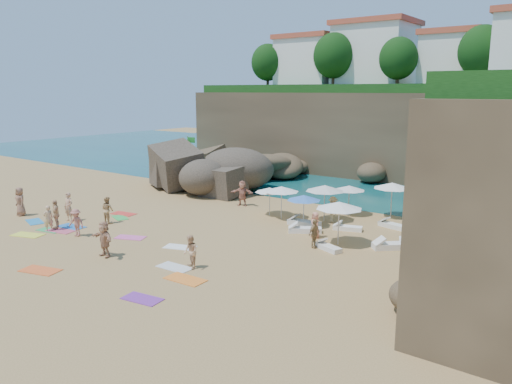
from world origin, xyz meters
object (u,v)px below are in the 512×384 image
Objects in this scene: parasol_1 at (349,188)px; person_stand_3 at (314,234)px; flag_pole at (189,154)px; person_stand_0 at (69,207)px; person_stand_6 at (48,218)px; person_stand_4 at (315,225)px; person_stand_1 at (107,210)px; parasol_2 at (392,186)px; rock_outcrop at (193,189)px; person_stand_5 at (242,193)px; parasol_0 at (270,190)px; person_stand_2 at (333,210)px; lounger_0 at (305,230)px.

parasol_1 is 1.35× the size of person_stand_3.
person_stand_0 is at bearing -78.81° from flag_pole.
flag_pole is 16.53m from person_stand_6.
person_stand_6 is (-13.45, -8.27, 0.03)m from person_stand_4.
flag_pole reaches higher than person_stand_1.
person_stand_1 is (-13.83, -12.06, -1.28)m from parasol_2.
flag_pole is at bearing 141.01° from rock_outcrop.
person_stand_1 is (5.11, -12.69, -1.91)m from flag_pole.
person_stand_3 is (16.48, -7.98, 0.79)m from rock_outcrop.
person_stand_5 reaches higher than person_stand_6.
parasol_2 reaches higher than person_stand_3.
person_stand_0 is 1.01× the size of person_stand_5.
rock_outcrop is 4.42× the size of parasol_0.
rock_outcrop reaches higher than person_stand_3.
rock_outcrop is at bearing -38.99° from flag_pole.
parasol_1 is 1.25× the size of person_stand_1.
person_stand_6 is (1.07, -2.07, -0.15)m from person_stand_0.
rock_outcrop is at bearing -167.33° from person_stand_4.
flag_pole is 2.32× the size of person_stand_0.
person_stand_3 is at bearing 153.48° from person_stand_2.
flag_pole is at bearing -152.36° from person_stand_6.
person_stand_1 reaches higher than person_stand_6.
person_stand_5 is at bearing -111.95° from person_stand_1.
flag_pole reaches higher than person_stand_6.
lounger_0 is at bearing -28.01° from parasol_0.
parasol_1 reaches higher than person_stand_2.
rock_outcrop is 4.77× the size of person_stand_5.
rock_outcrop reaches higher than person_stand_4.
person_stand_3 is at bearing -95.11° from parasol_2.
parasol_0 is 1.08× the size of person_stand_5.
person_stand_2 is at bearing 147.30° from person_stand_6.
rock_outcrop is at bearing 139.24° from person_stand_5.
parasol_1 is (16.39, -1.70, -0.92)m from flag_pole.
person_stand_6 is at bearing -113.63° from person_stand_4.
lounger_0 is 3.09m from person_stand_2.
parasol_1 is at bearing -5.93° from flag_pole.
parasol_2 reaches higher than parasol_1.
parasol_0 is at bearing -147.55° from parasol_2.
person_stand_6 is (-12.43, -8.85, 0.63)m from lounger_0.
person_stand_4 is at bearing -22.10° from rock_outcrop.
rock_outcrop is 4.73× the size of person_stand_0.
parasol_1 reaches higher than parasol_0.
flag_pole is 14.28m from person_stand_0.
parasol_0 is (10.49, -3.58, 1.73)m from rock_outcrop.
flag_pole is at bearing -169.23° from person_stand_4.
person_stand_1 is 14.25m from person_stand_2.
parasol_1 reaches higher than rock_outcrop.
person_stand_0 is 1.24× the size of person_stand_4.
rock_outcrop is 5.66× the size of person_stand_6.
person_stand_5 is at bearing 123.54° from lounger_0.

